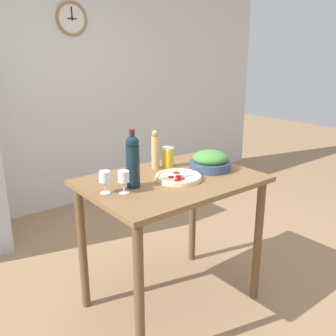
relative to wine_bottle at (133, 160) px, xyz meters
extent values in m
plane|color=#9E7A56|center=(0.28, -0.02, -1.09)|extent=(14.00, 14.00, 0.00)
cube|color=silver|center=(0.28, 2.13, 0.21)|extent=(6.40, 0.06, 2.60)
torus|color=#997047|center=(0.66, 2.09, 0.93)|extent=(0.35, 0.03, 0.35)
cylinder|color=silver|center=(0.66, 2.09, 0.93)|extent=(0.30, 0.01, 0.30)
cube|color=black|center=(0.66, 2.08, 0.93)|extent=(0.10, 0.01, 0.01)
cube|color=black|center=(0.66, 2.08, 0.98)|extent=(0.01, 0.01, 0.13)
cube|color=brown|center=(0.28, -0.02, -0.18)|extent=(1.10, 0.79, 0.03)
cylinder|color=brown|center=(-0.21, -0.35, -0.64)|extent=(0.06, 0.06, 0.89)
cylinder|color=brown|center=(0.77, -0.35, -0.64)|extent=(0.06, 0.06, 0.89)
cylinder|color=brown|center=(-0.21, 0.31, -0.64)|extent=(0.06, 0.06, 0.89)
cylinder|color=brown|center=(0.77, 0.31, -0.64)|extent=(0.06, 0.06, 0.89)
cylinder|color=#142833|center=(0.00, 0.00, -0.04)|extent=(0.08, 0.08, 0.25)
sphere|color=#142833|center=(0.00, 0.00, 0.11)|extent=(0.08, 0.08, 0.08)
cylinder|color=#142833|center=(0.00, 0.00, 0.14)|extent=(0.03, 0.03, 0.06)
cylinder|color=maroon|center=(0.00, 0.00, 0.18)|extent=(0.03, 0.03, 0.02)
cylinder|color=silver|center=(-0.10, -0.05, -0.16)|extent=(0.06, 0.06, 0.00)
cylinder|color=silver|center=(-0.10, -0.05, -0.13)|extent=(0.01, 0.01, 0.06)
cylinder|color=white|center=(-0.10, -0.05, -0.07)|extent=(0.06, 0.06, 0.06)
cylinder|color=maroon|center=(-0.10, -0.05, -0.09)|extent=(0.06, 0.06, 0.02)
cylinder|color=silver|center=(-0.18, 0.01, -0.16)|extent=(0.06, 0.06, 0.00)
cylinder|color=silver|center=(-0.18, 0.01, -0.13)|extent=(0.01, 0.01, 0.06)
cylinder|color=white|center=(-0.18, 0.01, -0.07)|extent=(0.06, 0.06, 0.06)
cylinder|color=maroon|center=(-0.18, 0.01, -0.09)|extent=(0.06, 0.06, 0.01)
cylinder|color=tan|center=(0.33, 0.22, -0.05)|extent=(0.05, 0.05, 0.23)
sphere|color=tan|center=(0.33, 0.22, 0.08)|extent=(0.05, 0.05, 0.05)
cylinder|color=#384C6B|center=(0.60, -0.04, -0.14)|extent=(0.28, 0.28, 0.06)
ellipsoid|color=#478438|center=(0.60, -0.04, -0.08)|extent=(0.24, 0.24, 0.10)
cylinder|color=beige|center=(0.30, -0.07, -0.16)|extent=(0.29, 0.29, 0.02)
torus|color=beige|center=(0.30, -0.07, -0.14)|extent=(0.29, 0.29, 0.02)
cylinder|color=red|center=(0.23, -0.13, -0.14)|extent=(0.04, 0.04, 0.01)
cylinder|color=#AF1E0F|center=(0.25, -0.05, -0.14)|extent=(0.03, 0.03, 0.01)
cylinder|color=red|center=(0.25, -0.12, -0.14)|extent=(0.04, 0.04, 0.01)
cylinder|color=red|center=(0.28, -0.11, -0.14)|extent=(0.05, 0.05, 0.01)
cylinder|color=#AE171B|center=(0.29, -0.07, -0.14)|extent=(0.04, 0.04, 0.01)
cylinder|color=red|center=(0.33, 0.00, -0.14)|extent=(0.04, 0.04, 0.01)
cylinder|color=yellow|center=(0.42, 0.20, -0.10)|extent=(0.08, 0.08, 0.13)
cylinder|color=white|center=(0.42, 0.20, -0.03)|extent=(0.08, 0.08, 0.01)
camera|label=1|loc=(-1.15, -1.77, 0.60)|focal=40.00mm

